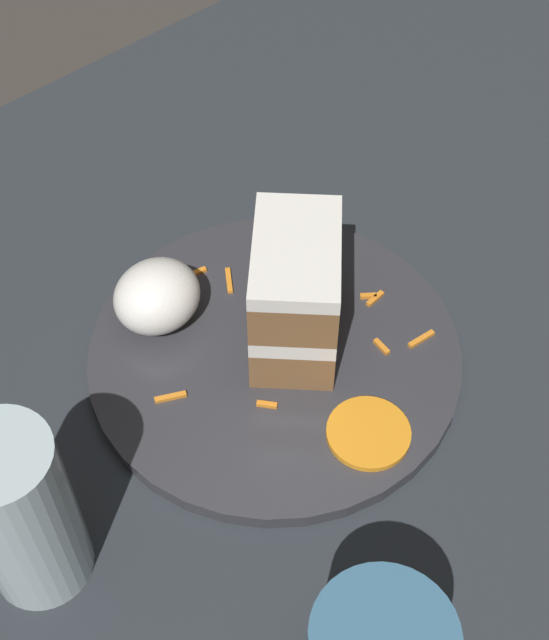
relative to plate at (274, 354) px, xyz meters
The scene contains 8 objects.
ground_plane 0.07m from the plate, 33.11° to the right, with size 6.00×6.00×0.00m, color #38332D.
dining_table 0.06m from the plate, 33.11° to the right, with size 1.25×0.87×0.03m, color #282D33.
plate is the anchor object (origin of this frame).
cake_slice 0.06m from the plate, ahead, with size 0.11×0.11×0.10m.
cream_dollop 0.10m from the plate, 119.01° to the left, with size 0.07×0.06×0.05m, color white.
orange_garnish 0.10m from the plate, 91.39° to the right, with size 0.06×0.06×0.00m, color orange.
carrot_shreds_scatter 0.03m from the plate, ahead, with size 0.19×0.17×0.00m.
drinking_glass 0.22m from the plate, behind, with size 0.06×0.06×0.13m.
Camera 1 is at (-0.32, -0.26, 0.56)m, focal length 50.00 mm.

